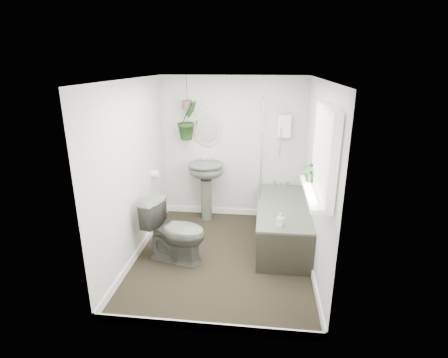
# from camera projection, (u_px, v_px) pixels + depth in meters

# --- Properties ---
(floor) EXTENTS (2.30, 2.80, 0.02)m
(floor) POSITION_uv_depth(u_px,v_px,m) (223.00, 257.00, 4.72)
(floor) COLOR black
(floor) RESTS_ON ground
(ceiling) EXTENTS (2.30, 2.80, 0.02)m
(ceiling) POSITION_uv_depth(u_px,v_px,m) (222.00, 79.00, 3.97)
(ceiling) COLOR white
(ceiling) RESTS_ON ground
(wall_back) EXTENTS (2.30, 0.02, 2.30)m
(wall_back) POSITION_uv_depth(u_px,v_px,m) (233.00, 149.00, 5.67)
(wall_back) COLOR silver
(wall_back) RESTS_ON ground
(wall_front) EXTENTS (2.30, 0.02, 2.30)m
(wall_front) POSITION_uv_depth(u_px,v_px,m) (203.00, 225.00, 3.02)
(wall_front) COLOR silver
(wall_front) RESTS_ON ground
(wall_left) EXTENTS (0.02, 2.80, 2.30)m
(wall_left) POSITION_uv_depth(u_px,v_px,m) (133.00, 172.00, 4.47)
(wall_left) COLOR silver
(wall_left) RESTS_ON ground
(wall_right) EXTENTS (0.02, 2.80, 2.30)m
(wall_right) POSITION_uv_depth(u_px,v_px,m) (318.00, 179.00, 4.22)
(wall_right) COLOR silver
(wall_right) RESTS_ON ground
(skirting) EXTENTS (2.30, 2.80, 0.10)m
(skirting) POSITION_uv_depth(u_px,v_px,m) (223.00, 253.00, 4.70)
(skirting) COLOR white
(skirting) RESTS_ON floor
(bathtub) EXTENTS (0.72, 1.72, 0.58)m
(bathtub) POSITION_uv_depth(u_px,v_px,m) (282.00, 223.00, 5.00)
(bathtub) COLOR #4B4F44
(bathtub) RESTS_ON floor
(bath_screen) EXTENTS (0.04, 0.72, 1.40)m
(bath_screen) POSITION_uv_depth(u_px,v_px,m) (262.00, 148.00, 5.18)
(bath_screen) COLOR silver
(bath_screen) RESTS_ON bathtub
(shower_box) EXTENTS (0.20, 0.10, 0.35)m
(shower_box) POSITION_uv_depth(u_px,v_px,m) (284.00, 126.00, 5.39)
(shower_box) COLOR white
(shower_box) RESTS_ON wall_back
(oval_mirror) EXTENTS (0.46, 0.03, 0.62)m
(oval_mirror) POSITION_uv_depth(u_px,v_px,m) (208.00, 127.00, 5.57)
(oval_mirror) COLOR #B7A891
(oval_mirror) RESTS_ON wall_back
(wall_sconce) EXTENTS (0.04, 0.04, 0.22)m
(wall_sconce) POSITION_uv_depth(u_px,v_px,m) (183.00, 133.00, 5.63)
(wall_sconce) COLOR black
(wall_sconce) RESTS_ON wall_back
(toilet_roll_holder) EXTENTS (0.11, 0.11, 0.11)m
(toilet_roll_holder) POSITION_uv_depth(u_px,v_px,m) (155.00, 174.00, 5.21)
(toilet_roll_holder) COLOR white
(toilet_roll_holder) RESTS_ON wall_left
(window_recess) EXTENTS (0.08, 1.00, 0.90)m
(window_recess) POSITION_uv_depth(u_px,v_px,m) (325.00, 153.00, 3.41)
(window_recess) COLOR white
(window_recess) RESTS_ON wall_right
(window_sill) EXTENTS (0.18, 1.00, 0.04)m
(window_sill) POSITION_uv_depth(u_px,v_px,m) (314.00, 192.00, 3.55)
(window_sill) COLOR white
(window_sill) RESTS_ON wall_right
(window_blinds) EXTENTS (0.01, 0.86, 0.76)m
(window_blinds) POSITION_uv_depth(u_px,v_px,m) (320.00, 152.00, 3.41)
(window_blinds) COLOR white
(window_blinds) RESTS_ON wall_right
(toilet) EXTENTS (0.89, 0.64, 0.83)m
(toilet) POSITION_uv_depth(u_px,v_px,m) (175.00, 231.00, 4.51)
(toilet) COLOR #4B4F44
(toilet) RESTS_ON floor
(pedestal_sink) EXTENTS (0.57, 0.48, 0.96)m
(pedestal_sink) POSITION_uv_depth(u_px,v_px,m) (206.00, 191.00, 5.69)
(pedestal_sink) COLOR #4B4F44
(pedestal_sink) RESTS_ON floor
(sill_plant) EXTENTS (0.23, 0.20, 0.24)m
(sill_plant) POSITION_uv_depth(u_px,v_px,m) (312.00, 171.00, 3.79)
(sill_plant) COLOR black
(sill_plant) RESTS_ON window_sill
(hanging_plant) EXTENTS (0.42, 0.43, 0.61)m
(hanging_plant) POSITION_uv_depth(u_px,v_px,m) (188.00, 120.00, 5.45)
(hanging_plant) COLOR black
(hanging_plant) RESTS_ON ceiling
(soap_bottle) EXTENTS (0.10, 0.10, 0.17)m
(soap_bottle) POSITION_uv_depth(u_px,v_px,m) (280.00, 220.00, 4.25)
(soap_bottle) COLOR #362D2C
(soap_bottle) RESTS_ON bathtub
(hanging_pot) EXTENTS (0.16, 0.16, 0.12)m
(hanging_pot) POSITION_uv_depth(u_px,v_px,m) (187.00, 104.00, 5.37)
(hanging_pot) COLOR brown
(hanging_pot) RESTS_ON ceiling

